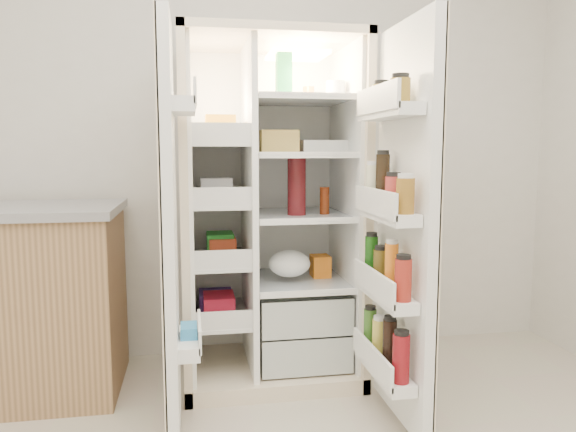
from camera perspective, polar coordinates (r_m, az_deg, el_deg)
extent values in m
cube|color=silver|center=(3.26, -5.73, 9.11)|extent=(4.00, 0.02, 2.70)
cube|color=beige|center=(3.22, -2.77, 1.14)|extent=(0.92, 0.04, 1.80)
cube|color=beige|center=(2.86, -10.68, 0.31)|extent=(0.04, 0.70, 1.80)
cube|color=beige|center=(2.99, 6.45, 0.65)|extent=(0.04, 0.70, 1.80)
cube|color=beige|center=(2.93, -2.01, 17.87)|extent=(0.92, 0.70, 0.04)
cube|color=beige|center=(3.11, -1.87, -15.46)|extent=(0.92, 0.70, 0.08)
cube|color=white|center=(3.19, -2.70, 1.44)|extent=(0.84, 0.02, 1.68)
cube|color=white|center=(2.86, -10.09, 0.72)|extent=(0.02, 0.62, 1.68)
cube|color=white|center=(2.98, 5.90, 1.03)|extent=(0.02, 0.62, 1.68)
cube|color=white|center=(2.88, -4.11, 0.84)|extent=(0.03, 0.62, 1.68)
cube|color=#B3BCB8|center=(3.06, 1.12, -12.91)|extent=(0.47, 0.52, 0.19)
cube|color=#B3BCB8|center=(3.00, 1.13, -9.31)|extent=(0.47, 0.52, 0.19)
cube|color=#FFD18C|center=(2.99, 0.92, 16.47)|extent=(0.30, 0.30, 0.02)
cube|color=silver|center=(2.98, -7.02, -10.18)|extent=(0.28, 0.58, 0.02)
cube|color=silver|center=(2.91, -7.11, -4.52)|extent=(0.28, 0.58, 0.02)
cube|color=silver|center=(2.86, -7.20, 1.38)|extent=(0.28, 0.58, 0.02)
cube|color=silver|center=(2.85, -7.29, 7.39)|extent=(0.28, 0.58, 0.02)
cube|color=silver|center=(2.99, 1.06, -6.72)|extent=(0.49, 0.58, 0.01)
cube|color=silver|center=(2.92, 1.08, 0.16)|extent=(0.49, 0.58, 0.01)
cube|color=silver|center=(2.90, 1.09, 6.45)|extent=(0.49, 0.58, 0.02)
cube|color=silver|center=(2.91, 1.10, 11.97)|extent=(0.49, 0.58, 0.02)
cube|color=red|center=(2.96, -7.04, -9.07)|extent=(0.16, 0.20, 0.10)
cube|color=green|center=(2.89, -7.13, -3.16)|extent=(0.14, 0.18, 0.12)
cube|color=silver|center=(2.86, -7.21, 2.28)|extent=(0.20, 0.22, 0.07)
cube|color=#FFAF2A|center=(2.85, -7.31, 9.00)|extent=(0.15, 0.16, 0.14)
cube|color=#512F8D|center=(2.96, -7.04, -9.16)|extent=(0.18, 0.20, 0.09)
cube|color=#BB3F21|center=(2.90, -7.13, -3.35)|extent=(0.14, 0.18, 0.10)
cube|color=silver|center=(2.86, -7.22, 2.78)|extent=(0.16, 0.16, 0.12)
sphere|color=orange|center=(2.99, -1.00, -14.64)|extent=(0.07, 0.07, 0.07)
sphere|color=orange|center=(3.04, 0.60, -14.26)|extent=(0.07, 0.07, 0.07)
sphere|color=orange|center=(3.02, 2.67, -14.40)|extent=(0.07, 0.07, 0.07)
sphere|color=orange|center=(3.13, -0.49, -13.66)|extent=(0.07, 0.07, 0.07)
ellipsoid|color=#3F7426|center=(3.02, 1.06, -8.93)|extent=(0.26, 0.24, 0.11)
cylinder|color=#4F1015|center=(2.83, 0.90, 3.12)|extent=(0.10, 0.10, 0.30)
cylinder|color=#63210B|center=(2.88, 3.84, 1.63)|extent=(0.05, 0.05, 0.14)
cube|color=#238342|center=(2.84, -0.44, 14.49)|extent=(0.08, 0.08, 0.22)
cylinder|color=white|center=(2.90, 5.01, 13.00)|extent=(0.10, 0.10, 0.09)
cylinder|color=#905921|center=(3.05, 2.15, 12.63)|extent=(0.06, 0.06, 0.08)
cube|color=silver|center=(2.89, 4.07, 7.24)|extent=(0.27, 0.11, 0.07)
cube|color=tan|center=(2.83, -0.92, 7.78)|extent=(0.19, 0.11, 0.12)
ellipsoid|color=white|center=(2.89, 0.16, -5.57)|extent=(0.22, 0.20, 0.14)
cube|color=orange|center=(3.03, 3.40, -5.24)|extent=(0.10, 0.12, 0.12)
cube|color=white|center=(2.32, -12.29, -1.26)|extent=(0.05, 0.40, 1.72)
cube|color=beige|center=(2.32, -12.90, -1.27)|extent=(0.01, 0.40, 1.72)
cube|color=white|center=(2.44, -10.29, -12.93)|extent=(0.09, 0.32, 0.06)
cube|color=white|center=(2.30, -10.84, 11.19)|extent=(0.09, 0.32, 0.06)
cube|color=#338CCC|center=(2.43, -10.31, -12.27)|extent=(0.07, 0.12, 0.10)
cube|color=white|center=(2.41, 12.15, -0.97)|extent=(0.05, 0.58, 1.72)
cube|color=beige|center=(2.42, 12.70, -0.95)|extent=(0.01, 0.58, 1.72)
cube|color=white|center=(2.54, 9.93, -15.45)|extent=(0.11, 0.50, 0.05)
cube|color=white|center=(2.44, 10.10, -8.03)|extent=(0.11, 0.50, 0.05)
cube|color=white|center=(2.37, 10.28, 0.18)|extent=(0.11, 0.50, 0.05)
cube|color=white|center=(2.36, 10.51, 10.60)|extent=(0.11, 0.50, 0.05)
cylinder|color=maroon|center=(2.32, 11.74, -14.38)|extent=(0.07, 0.07, 0.20)
cylinder|color=black|center=(2.43, 10.58, -13.11)|extent=(0.06, 0.06, 0.22)
cylinder|color=gold|center=(2.56, 9.52, -12.58)|extent=(0.06, 0.06, 0.18)
cylinder|color=#3A6E24|center=(2.67, 8.57, -11.58)|extent=(0.06, 0.06, 0.19)
cylinder|color=maroon|center=(2.23, 11.94, -6.56)|extent=(0.07, 0.07, 0.17)
cylinder|color=orange|center=(2.34, 10.76, -5.38)|extent=(0.06, 0.06, 0.21)
cylinder|color=brown|center=(2.47, 9.67, -5.33)|extent=(0.07, 0.07, 0.16)
cylinder|color=#195313|center=(2.58, 8.71, -4.30)|extent=(0.06, 0.06, 0.20)
cylinder|color=#8A5E1E|center=(2.18, 12.16, 2.05)|extent=(0.07, 0.07, 0.14)
cylinder|color=#B1322D|center=(2.30, 10.94, 2.33)|extent=(0.07, 0.07, 0.14)
cylinder|color=black|center=(2.41, 9.86, 3.64)|extent=(0.06, 0.06, 0.23)
cylinder|color=beige|center=(2.54, 8.85, 3.25)|extent=(0.06, 0.06, 0.18)
cylinder|color=olive|center=(2.25, 11.65, 12.67)|extent=(0.08, 0.08, 0.10)
cylinder|color=olive|center=(2.46, 9.71, 12.22)|extent=(0.08, 0.08, 0.10)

